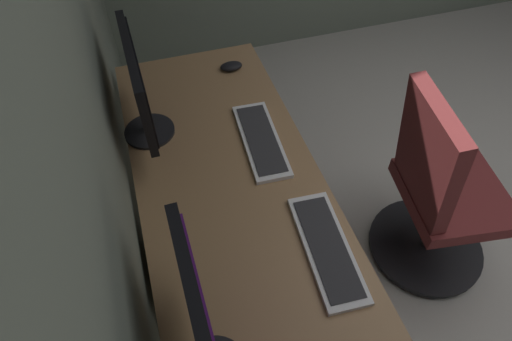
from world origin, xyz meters
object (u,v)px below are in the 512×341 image
at_px(drawer_pedestal, 240,277).
at_px(monitor_secondary, 139,87).
at_px(office_chair, 437,198).
at_px(mouse_main, 231,66).
at_px(keyboard_main, 261,140).
at_px(keyboard_spare, 327,248).

xyz_separation_m(drawer_pedestal, monitor_secondary, (0.53, 0.21, 0.61)).
bearing_deg(office_chair, mouse_main, 41.33).
bearing_deg(monitor_secondary, mouse_main, -54.06).
relative_size(drawer_pedestal, office_chair, 0.72).
relative_size(monitor_secondary, keyboard_main, 1.18).
relative_size(monitor_secondary, office_chair, 0.52).
height_order(keyboard_main, office_chair, office_chair).
bearing_deg(drawer_pedestal, keyboard_main, -29.51).
relative_size(mouse_main, office_chair, 0.11).
bearing_deg(mouse_main, office_chair, -138.67).
xyz_separation_m(drawer_pedestal, keyboard_spare, (-0.18, -0.25, 0.39)).
bearing_deg(mouse_main, keyboard_main, 178.36).
bearing_deg(office_chair, keyboard_spare, 108.89).
height_order(monitor_secondary, mouse_main, monitor_secondary).
height_order(keyboard_main, mouse_main, mouse_main).
relative_size(keyboard_main, mouse_main, 4.11).
xyz_separation_m(monitor_secondary, office_chair, (-0.49, -1.12, -0.50)).
distance_m(keyboard_main, keyboard_spare, 0.53).
bearing_deg(monitor_secondary, drawer_pedestal, -158.43).
relative_size(drawer_pedestal, keyboard_main, 1.63).
xyz_separation_m(keyboard_main, office_chair, (-0.30, -0.71, -0.28)).
distance_m(mouse_main, office_chair, 1.09).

